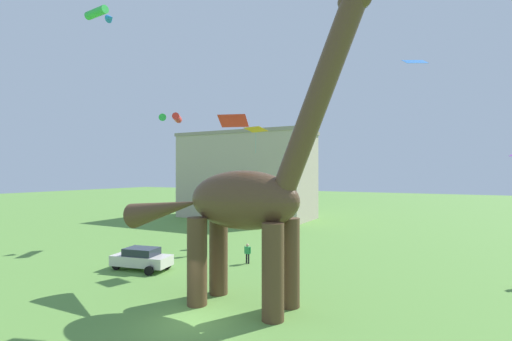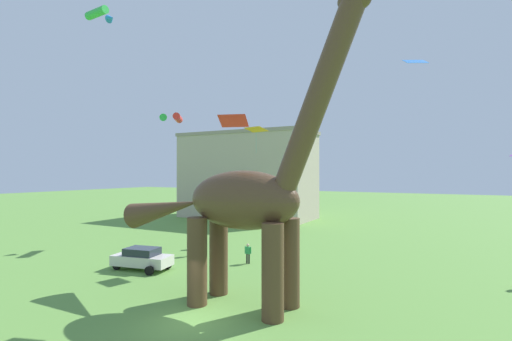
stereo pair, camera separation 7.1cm
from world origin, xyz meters
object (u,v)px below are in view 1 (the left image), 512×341
Objects in this scene: person_far_spectator at (248,252)px; dinosaur_sculpture at (242,200)px; person_vendor_side at (198,237)px; kite_far_right at (256,130)px; parked_sedan_left at (142,258)px; kite_high_left at (233,121)px; kite_trailing at (415,62)px; kite_mid_left at (174,118)px; person_strolling_adult at (190,245)px; kite_mid_center at (100,14)px.

dinosaur_sculpture is at bearing 72.24° from person_far_spectator.
kite_far_right reaches higher than person_vendor_side.
person_far_spectator is at bearing 30.34° from parked_sedan_left.
kite_high_left is at bearing 68.56° from person_far_spectator.
person_vendor_side is 22.77m from kite_trailing.
kite_mid_left is at bearing 139.52° from kite_high_left.
person_vendor_side is at bearing 134.32° from kite_high_left.
person_strolling_adult is (-5.43, -0.04, 0.03)m from person_far_spectator.
person_vendor_side is 0.84× the size of kite_far_right.
kite_mid_center is 0.59× the size of kite_mid_left.
kite_mid_left is 19.85m from kite_high_left.
kite_trailing reaches higher than parked_sedan_left.
person_vendor_side is at bearing -174.55° from person_strolling_adult.
kite_mid_center is (3.43, -13.58, 14.60)m from person_vendor_side.
kite_mid_center is 13.54m from kite_far_right.
person_strolling_adult is at bearing 173.60° from kite_trailing.
kite_trailing reaches higher than kite_high_left.
parked_sedan_left is at bearing 167.82° from person_vendor_side.
parked_sedan_left is 2.20× the size of kite_far_right.
kite_mid_left is 1.87× the size of kite_trailing.
kite_mid_center reaches higher than parked_sedan_left.
kite_trailing is (11.96, -1.99, 12.33)m from person_far_spectator.
kite_mid_left reaches higher than kite_high_left.
person_vendor_side reaches higher than person_far_spectator.
kite_mid_left is (-5.11, 2.68, 11.63)m from person_vendor_side.
kite_trailing is at bearing -17.31° from kite_mid_left.
person_vendor_side is 12.98m from kite_mid_left.
person_strolling_adult is at bearing -167.70° from kite_far_right.
person_strolling_adult reaches higher than person_far_spectator.
kite_high_left is (6.41, 3.50, -5.84)m from kite_mid_center.
kite_trailing is at bearing -0.56° from parked_sedan_left.
kite_far_right reaches higher than person_far_spectator.
kite_mid_center is (-3.23, -10.85, 14.71)m from person_far_spectator.
person_strolling_adult is 18.36m from kite_mid_center.
kite_mid_left is at bearing 143.35° from dinosaur_sculpture.
kite_mid_center is at bearing -149.74° from kite_trailing.
kite_mid_center is at bearing 28.61° from person_far_spectator.
person_strolling_adult is (-9.47, 7.89, -4.57)m from dinosaur_sculpture.
parked_sedan_left is at bearing 167.32° from dinosaur_sculpture.
kite_mid_center is at bearing -7.12° from person_strolling_adult.
kite_far_right is (6.75, -1.56, 9.33)m from person_vendor_side.
kite_trailing reaches higher than person_far_spectator.
kite_mid_center is 18.60m from kite_mid_left.
person_far_spectator is at bearing 120.53° from dinosaur_sculpture.
person_vendor_side is 16.58m from kite_high_left.
kite_far_right is (-3.96, 9.09, 4.84)m from dinosaur_sculpture.
dinosaur_sculpture is at bearing -152.72° from person_vendor_side.
kite_mid_left reaches higher than person_vendor_side.
person_far_spectator is 7.20m from person_vendor_side.
person_vendor_side is 1.08× the size of person_strolling_adult.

